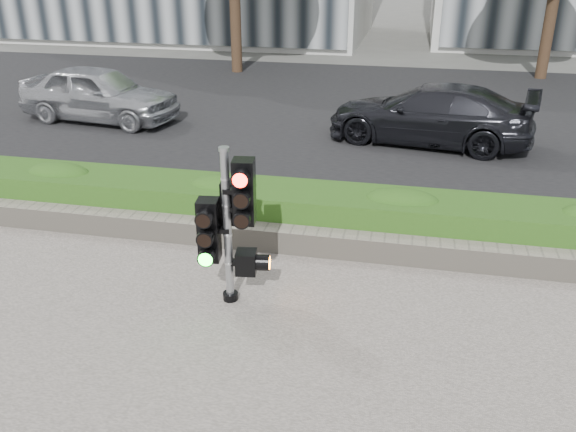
% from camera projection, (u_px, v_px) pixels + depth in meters
% --- Properties ---
extents(ground, '(120.00, 120.00, 0.00)m').
position_uv_depth(ground, '(259.00, 326.00, 7.13)').
color(ground, '#51514C').
rests_on(ground, ground).
extents(road, '(60.00, 13.00, 0.02)m').
position_uv_depth(road, '(354.00, 111.00, 16.04)').
color(road, black).
rests_on(road, ground).
extents(curb, '(60.00, 0.25, 0.12)m').
position_uv_depth(curb, '(307.00, 214.00, 9.91)').
color(curb, gray).
rests_on(curb, ground).
extents(stone_wall, '(12.00, 0.32, 0.34)m').
position_uv_depth(stone_wall, '(292.00, 240.00, 8.74)').
color(stone_wall, gray).
rests_on(stone_wall, sidewalk).
extents(hedge, '(12.00, 1.00, 0.68)m').
position_uv_depth(hedge, '(301.00, 211.00, 9.25)').
color(hedge, '#488529').
rests_on(hedge, sidewalk).
extents(traffic_signal, '(0.71, 0.55, 1.99)m').
position_uv_depth(traffic_signal, '(230.00, 218.00, 7.17)').
color(traffic_signal, black).
rests_on(traffic_signal, sidewalk).
extents(car_silver, '(4.13, 2.10, 1.35)m').
position_uv_depth(car_silver, '(99.00, 94.00, 14.92)').
color(car_silver, '#B0B2B7').
rests_on(car_silver, road).
extents(car_dark, '(4.66, 2.55, 1.28)m').
position_uv_depth(car_dark, '(430.00, 114.00, 13.29)').
color(car_dark, black).
rests_on(car_dark, road).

